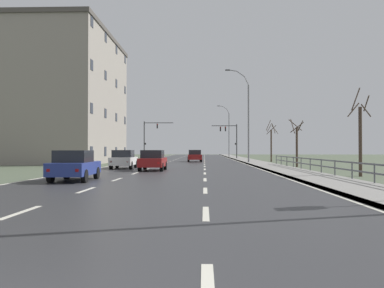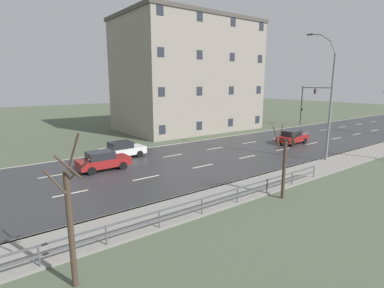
{
  "view_description": "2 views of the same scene",
  "coord_description": "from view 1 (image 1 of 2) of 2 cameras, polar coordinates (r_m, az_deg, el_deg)",
  "views": [
    {
      "loc": [
        2.29,
        -2.3,
        1.61
      ],
      "look_at": [
        0.08,
        68.01,
        2.63
      ],
      "focal_mm": 36.44,
      "sensor_mm": 36.0,
      "label": 1
    },
    {
      "loc": [
        21.52,
        18.95,
        6.94
      ],
      "look_at": [
        0.0,
        34.97,
        1.47
      ],
      "focal_mm": 28.22,
      "sensor_mm": 36.0,
      "label": 2
    }
  ],
  "objects": [
    {
      "name": "sidewalk_right",
      "position": [
        62.62,
        7.43,
        -2.24
      ],
      "size": [
        3.0,
        120.0,
        0.12
      ],
      "color": "gray",
      "rests_on": "ground"
    },
    {
      "name": "car_far_right",
      "position": [
        50.9,
        0.39,
        -1.73
      ],
      "size": [
        2.0,
        4.19,
        1.57
      ],
      "rotation": [
        0.0,
        0.0,
        0.05
      ],
      "color": "maroon",
      "rests_on": "ground"
    },
    {
      "name": "bare_tree_mid",
      "position": [
        37.12,
        15.09,
        0.11
      ],
      "size": [
        1.59,
        1.68,
        4.46
      ],
      "color": "#423328",
      "rests_on": "ground"
    },
    {
      "name": "ground_plane",
      "position": [
        50.38,
        -0.81,
        -2.73
      ],
      "size": [
        160.0,
        160.0,
        0.12
      ],
      "color": "#4C5642"
    },
    {
      "name": "street_lamp_distant",
      "position": [
        83.61,
        5.33,
        1.78
      ],
      "size": [
        2.62,
        0.24,
        11.07
      ],
      "color": "slate",
      "rests_on": "ground"
    },
    {
      "name": "guardrail",
      "position": [
        25.24,
        19.25,
        -2.83
      ],
      "size": [
        0.07,
        34.08,
        1.0
      ],
      "color": "#515459",
      "rests_on": "ground"
    },
    {
      "name": "traffic_signal_left",
      "position": [
        66.49,
        -6.26,
        1.4
      ],
      "size": [
        5.03,
        0.36,
        6.41
      ],
      "color": "#38383A",
      "rests_on": "ground"
    },
    {
      "name": "street_lamp_midground",
      "position": [
        47.1,
        8.05,
        3.89
      ],
      "size": [
        2.88,
        0.24,
        11.26
      ],
      "color": "slate",
      "rests_on": "ground"
    },
    {
      "name": "traffic_signal_right",
      "position": [
        67.47,
        5.67,
        1.27
      ],
      "size": [
        4.41,
        0.36,
        5.99
      ],
      "color": "#38383A",
      "rests_on": "ground"
    },
    {
      "name": "car_distant",
      "position": [
        33.18,
        -9.97,
        -2.2
      ],
      "size": [
        1.93,
        4.15,
        1.57
      ],
      "rotation": [
        0.0,
        0.0,
        0.03
      ],
      "color": "silver",
      "rests_on": "ground"
    },
    {
      "name": "brick_building",
      "position": [
        51.95,
        -18.81,
        6.27
      ],
      "size": [
        13.32,
        19.72,
        15.96
      ],
      "color": "gray",
      "rests_on": "ground"
    },
    {
      "name": "bare_tree_near",
      "position": [
        25.36,
        23.4,
        0.96
      ],
      "size": [
        1.28,
        1.37,
        5.39
      ],
      "color": "#423328",
      "rests_on": "ground"
    },
    {
      "name": "bare_tree_far",
      "position": [
        52.18,
        11.53,
        0.21
      ],
      "size": [
        1.6,
        1.8,
        5.57
      ],
      "color": "#423328",
      "rests_on": "ground"
    },
    {
      "name": "road_asphalt_strip",
      "position": [
        62.36,
        -0.31,
        -2.3
      ],
      "size": [
        14.0,
        120.0,
        0.03
      ],
      "color": "#303033",
      "rests_on": "ground"
    },
    {
      "name": "car_mid_centre",
      "position": [
        29.78,
        -5.74,
        -2.37
      ],
      "size": [
        1.85,
        4.1,
        1.57
      ],
      "rotation": [
        0.0,
        0.0,
        -0.0
      ],
      "color": "maroon",
      "rests_on": "ground"
    },
    {
      "name": "car_near_right",
      "position": [
        20.8,
        -16.79,
        -3.0
      ],
      "size": [
        1.99,
        4.18,
        1.57
      ],
      "rotation": [
        0.0,
        0.0,
        0.05
      ],
      "color": "navy",
      "rests_on": "ground"
    }
  ]
}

